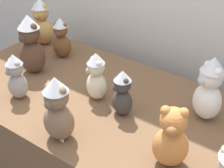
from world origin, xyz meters
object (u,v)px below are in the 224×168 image
Objects in this scene: teddy_bear_ginger at (171,139)px; teddy_bear_honey at (42,22)px; teddy_bear_snow at (209,89)px; display_table at (112,153)px; teddy_bear_mocha at (58,110)px; teddy_bear_ash at (16,77)px; teddy_bear_cream at (96,77)px; teddy_bear_charcoal at (122,93)px; teddy_bear_cocoa at (31,45)px; teddy_bear_chestnut at (61,38)px; party_cup_red at (32,45)px.

teddy_bear_ginger is 0.88× the size of teddy_bear_honey.
teddy_bear_honey is (-1.24, 0.13, -0.00)m from teddy_bear_snow.
display_table is 5.99× the size of teddy_bear_mocha.
teddy_bear_ash is at bearing -69.93° from teddy_bear_honey.
teddy_bear_cream is 0.19m from teddy_bear_charcoal.
teddy_bear_cocoa is at bearing 142.33° from teddy_bear_mocha.
teddy_bear_ginger is 1.34m from teddy_bear_honey.
teddy_bear_cocoa is (-1.01, 0.20, 0.04)m from teddy_bear_ginger.
teddy_bear_cocoa is at bearing -158.79° from teddy_bear_charcoal.
teddy_bear_cocoa is 0.66m from teddy_bear_charcoal.
teddy_bear_mocha is at bearing -7.73° from teddy_bear_ash.
teddy_bear_snow is at bearing 44.66° from teddy_bear_cream.
teddy_bear_mocha is 1.30× the size of teddy_bear_charcoal.
teddy_bear_cocoa is at bearing -179.54° from display_table.
teddy_bear_snow reaches higher than teddy_bear_charcoal.
teddy_bear_mocha reaches higher than teddy_bear_chestnut.
teddy_bear_cocoa is at bearing -112.10° from teddy_bear_chestnut.
party_cup_red is at bearing 140.24° from teddy_bear_mocha.
teddy_bear_cocoa reaches higher than teddy_bear_mocha.
teddy_bear_ginger is at bearing -16.80° from party_cup_red.
teddy_bear_honey is 0.18m from party_cup_red.
teddy_bear_cocoa is at bearing -66.97° from teddy_bear_honey.
teddy_bear_cream reaches higher than teddy_bear_chestnut.
teddy_bear_chestnut is 1.09m from teddy_bear_ginger.
teddy_bear_honey is (-0.37, 0.54, 0.03)m from teddy_bear_ash.
teddy_bear_ash is (-0.44, -0.24, 0.48)m from display_table.
teddy_bear_mocha is at bearing -33.58° from teddy_bear_cocoa.
teddy_bear_cream is at bearing -13.72° from party_cup_red.
teddy_bear_cocoa reaches higher than teddy_bear_honey.
teddy_bear_cocoa is (-0.57, -0.00, 0.53)m from display_table.
teddy_bear_ash reaches higher than party_cup_red.
teddy_bear_chestnut is 1.08× the size of teddy_bear_charcoal.
teddy_bear_mocha is 0.96× the size of teddy_bear_snow.
teddy_bear_chestnut reaches higher than display_table.
teddy_bear_ash reaches higher than display_table.
display_table is at bearing -34.53° from teddy_bear_honey.
teddy_bear_mocha is 0.50m from teddy_bear_ginger.
teddy_bear_honey reaches higher than teddy_bear_charcoal.
display_table is 7.50× the size of teddy_bear_ash.
display_table is 0.69m from teddy_bear_ash.
teddy_bear_cocoa is 0.28m from party_cup_red.
teddy_bear_ginger is 0.80× the size of teddy_bear_cocoa.
party_cup_red is (0.04, -0.14, -0.10)m from teddy_bear_honey.
teddy_bear_chestnut is at bearing 20.81° from party_cup_red.
teddy_bear_honey is at bearing 131.50° from teddy_bear_ash.
teddy_bear_snow is 1.16× the size of teddy_bear_ginger.
teddy_bear_honey reaches higher than teddy_bear_ash.
teddy_bear_ginger is 1.12× the size of teddy_bear_ash.
teddy_bear_mocha is 1.21× the size of teddy_bear_chestnut.
teddy_bear_cream is at bearing 135.05° from teddy_bear_ginger.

